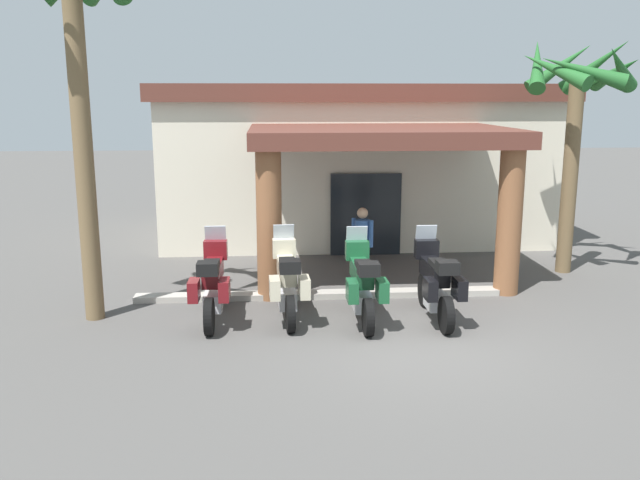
{
  "coord_description": "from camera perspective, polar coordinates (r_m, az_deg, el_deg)",
  "views": [
    {
      "loc": [
        -2.4,
        -10.42,
        4.06
      ],
      "look_at": [
        -1.44,
        2.72,
        1.2
      ],
      "focal_mm": 37.84,
      "sensor_mm": 36.0,
      "label": 1
    }
  ],
  "objects": [
    {
      "name": "ground_plane",
      "position": [
        11.44,
        8.31,
        -8.68
      ],
      "size": [
        80.0,
        80.0,
        0.0
      ],
      "primitive_type": "plane",
      "color": "#514F4C"
    },
    {
      "name": "motel_building",
      "position": [
        19.66,
        2.87,
        6.82
      ],
      "size": [
        10.97,
        9.82,
        4.31
      ],
      "rotation": [
        0.0,
        0.0,
        -0.0
      ],
      "color": "silver",
      "rests_on": "ground_plane"
    },
    {
      "name": "motorcycle_maroon",
      "position": [
        12.37,
        -9.08,
        -3.68
      ],
      "size": [
        0.71,
        2.21,
        1.61
      ],
      "rotation": [
        0.0,
        0.0,
        1.56
      ],
      "color": "black",
      "rests_on": "ground_plane"
    },
    {
      "name": "motorcycle_cream",
      "position": [
        12.36,
        -2.79,
        -3.55
      ],
      "size": [
        0.72,
        2.21,
        1.61
      ],
      "rotation": [
        0.0,
        0.0,
        1.62
      ],
      "color": "black",
      "rests_on": "ground_plane"
    },
    {
      "name": "motorcycle_green",
      "position": [
        12.2,
        3.61,
        -3.77
      ],
      "size": [
        0.7,
        2.21,
        1.61
      ],
      "rotation": [
        0.0,
        0.0,
        1.57
      ],
      "color": "black",
      "rests_on": "ground_plane"
    },
    {
      "name": "motorcycle_black",
      "position": [
        12.47,
        9.78,
        -3.58
      ],
      "size": [
        0.71,
        2.21,
        1.61
      ],
      "rotation": [
        0.0,
        0.0,
        1.58
      ],
      "color": "black",
      "rests_on": "ground_plane"
    },
    {
      "name": "pedestrian",
      "position": [
        14.34,
        3.58,
        -0.1
      ],
      "size": [
        0.43,
        0.37,
        1.72
      ],
      "rotation": [
        0.0,
        0.0,
        4.01
      ],
      "color": "brown",
      "rests_on": "ground_plane"
    },
    {
      "name": "palm_tree_near_portico",
      "position": [
        16.26,
        20.97,
        11.31
      ],
      "size": [
        2.72,
        2.66,
        5.39
      ],
      "color": "brown",
      "rests_on": "ground_plane"
    },
    {
      "name": "palm_tree_roadside",
      "position": [
        12.65,
        -19.95,
        15.97
      ],
      "size": [
        2.33,
        2.33,
        6.75
      ],
      "color": "brown",
      "rests_on": "ground_plane"
    },
    {
      "name": "curb_strip",
      "position": [
        13.77,
        -0.08,
        -4.63
      ],
      "size": [
        7.41,
        0.36,
        0.12
      ],
      "primitive_type": "cube",
      "color": "#ADA89E",
      "rests_on": "ground_plane"
    }
  ]
}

